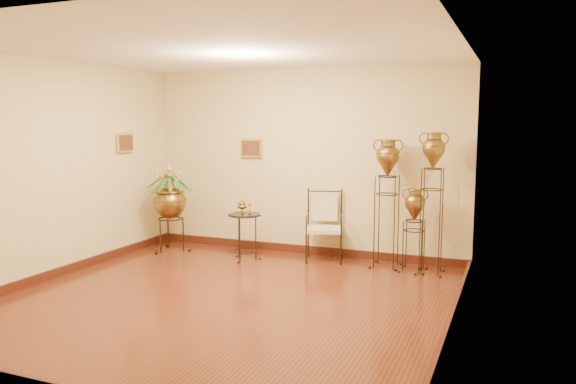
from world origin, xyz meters
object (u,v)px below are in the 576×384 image
at_px(amphora_mid, 387,202).
at_px(side_table, 245,236).
at_px(amphora_tall, 432,202).
at_px(armchair, 324,226).
at_px(planter_urn, 170,198).

bearing_deg(amphora_mid, side_table, -168.62).
bearing_deg(amphora_tall, armchair, 175.15).
height_order(amphora_mid, armchair, amphora_mid).
xyz_separation_m(amphora_tall, side_table, (-2.62, -0.27, -0.61)).
bearing_deg(amphora_tall, side_table, -174.09).
xyz_separation_m(amphora_mid, armchair, (-0.91, -0.00, -0.40)).
xyz_separation_m(amphora_tall, armchair, (-1.53, 0.13, -0.46)).
distance_m(planter_urn, armchair, 2.47).
height_order(amphora_mid, planter_urn, amphora_mid).
height_order(amphora_tall, side_table, amphora_tall).
bearing_deg(amphora_tall, amphora_mid, 168.25).
height_order(planter_urn, side_table, planter_urn).
bearing_deg(planter_urn, side_table, -3.64).
xyz_separation_m(amphora_tall, planter_urn, (-3.96, -0.19, -0.14)).
height_order(amphora_tall, planter_urn, amphora_tall).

